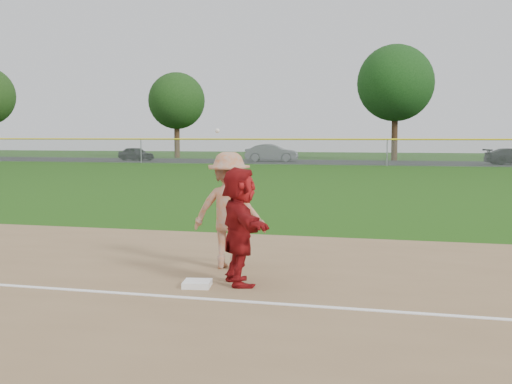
% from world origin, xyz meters
% --- Properties ---
extents(ground, '(160.00, 160.00, 0.00)m').
position_xyz_m(ground, '(0.00, 0.00, 0.00)').
color(ground, '#1D480D').
rests_on(ground, ground).
extents(foul_line, '(60.00, 0.10, 0.01)m').
position_xyz_m(foul_line, '(0.00, -0.80, 0.03)').
color(foul_line, white).
rests_on(foul_line, infield_dirt).
extents(parking_asphalt, '(120.00, 10.00, 0.01)m').
position_xyz_m(parking_asphalt, '(0.00, 46.00, 0.01)').
color(parking_asphalt, black).
rests_on(parking_asphalt, ground).
extents(first_base, '(0.46, 0.46, 0.09)m').
position_xyz_m(first_base, '(-0.47, -0.14, 0.06)').
color(first_base, white).
rests_on(first_base, infield_dirt).
extents(base_runner, '(1.25, 1.69, 1.77)m').
position_xyz_m(base_runner, '(0.09, 0.18, 0.90)').
color(base_runner, maroon).
rests_on(base_runner, infield_dirt).
extents(car_left, '(3.88, 2.60, 1.23)m').
position_xyz_m(car_left, '(-23.00, 45.35, 0.62)').
color(car_left, black).
rests_on(car_left, parking_asphalt).
extents(car_mid, '(4.80, 2.18, 1.53)m').
position_xyz_m(car_mid, '(-10.32, 46.08, 0.77)').
color(car_mid, '#54575B').
rests_on(car_mid, parking_asphalt).
extents(first_base_play, '(1.27, 1.20, 2.34)m').
position_xyz_m(first_base_play, '(-0.41, 1.29, 1.00)').
color(first_base_play, '#969698').
rests_on(first_base_play, infield_dirt).
extents(outfield_fence, '(110.00, 0.12, 110.00)m').
position_xyz_m(outfield_fence, '(0.00, 40.00, 1.96)').
color(outfield_fence, '#999EA0').
rests_on(outfield_fence, ground).
extents(tree_1, '(5.80, 5.80, 8.75)m').
position_xyz_m(tree_1, '(-22.00, 53.00, 5.83)').
color(tree_1, '#3C2716').
rests_on(tree_1, ground).
extents(tree_2, '(7.00, 7.00, 10.58)m').
position_xyz_m(tree_2, '(0.00, 51.50, 7.06)').
color(tree_2, '#342113').
rests_on(tree_2, ground).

